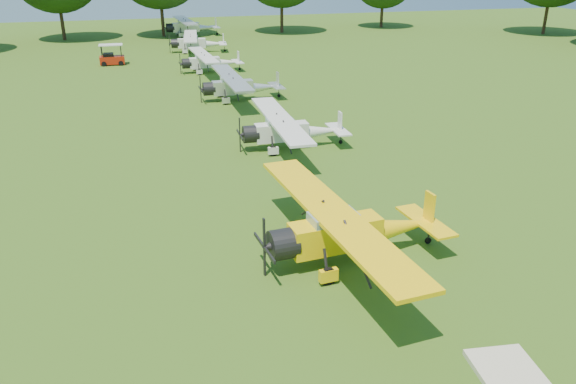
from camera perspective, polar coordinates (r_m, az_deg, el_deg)
The scene contains 9 objects.
ground at distance 26.12m, azimuth 0.81°, elevation -0.20°, with size 160.00×160.00×0.00m, color #275214.
tree_belt at distance 25.49m, azimuth 8.93°, elevation 17.65°, with size 137.36×130.27×14.52m.
aircraft_2 at distance 20.21m, azimuth 6.19°, elevation -3.64°, with size 7.01×11.17×2.20m.
aircraft_3 at distance 32.08m, azimuth 0.16°, elevation 6.47°, with size 6.29×10.00×1.98m.
aircraft_4 at distance 43.36m, azimuth -5.02°, elevation 10.80°, with size 6.37×10.11×2.00m.
aircraft_5 at distance 54.42m, azimuth -8.03°, elevation 13.09°, with size 5.91×9.41×1.85m.
aircraft_6 at distance 66.20m, azimuth -9.33°, elevation 14.85°, with size 6.47×10.29×2.02m.
aircraft_7 at distance 79.93m, azimuth -9.94°, elevation 16.32°, with size 7.44×11.84×2.33m.
golf_cart at distance 60.32m, azimuth -17.49°, elevation 12.85°, with size 2.40×1.52×2.02m.
Camera 1 is at (-6.76, -23.02, 10.33)m, focal length 35.00 mm.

